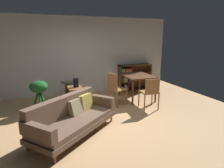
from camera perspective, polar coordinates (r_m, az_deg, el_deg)
The scene contains 11 objects.
ground_plane at distance 4.60m, azimuth -3.88°, elevation -11.50°, with size 8.16×8.16×0.00m, color tan.
back_wall_panel at distance 6.85m, azimuth -10.18°, elevation 8.26°, with size 6.80×0.10×2.70m, color silver.
fabric_couch at distance 4.08m, azimuth -11.83°, elevation -9.45°, with size 2.02×1.91×0.77m.
media_console at distance 5.80m, azimuth -11.45°, elevation -3.23°, with size 0.39×1.24×0.62m.
open_laptop at distance 5.82m, azimuth -12.79°, elevation 0.19°, with size 0.44×0.34×0.08m.
desk_speaker at distance 5.41m, azimuth -10.80°, elevation 0.46°, with size 0.15×0.15×0.26m.
potted_floor_plant at distance 5.45m, azimuth -21.14°, elevation -2.00°, with size 0.47×0.55×0.86m.
dining_table at distance 6.23m, azimuth 7.48°, elevation 1.96°, with size 0.89×1.18×0.80m.
dining_chair_near at distance 5.38m, azimuth 11.38°, elevation -2.13°, with size 0.49×0.48×0.89m.
dining_chair_far at distance 5.55m, azimuth 1.04°, elevation -1.09°, with size 0.58×0.57×0.98m.
bookshelf at distance 7.38m, azimuth 5.98°, elevation 2.02°, with size 1.30×0.34×0.99m.
Camera 1 is at (-1.09, -4.03, 1.93)m, focal length 30.34 mm.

